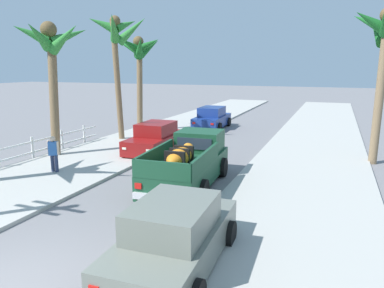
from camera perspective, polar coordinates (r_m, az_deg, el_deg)
sidewalk_left at (r=19.93m, az=-10.73°, el=-0.42°), size 5.03×60.00×0.12m
sidewalk_right at (r=16.94m, az=18.09°, el=-3.03°), size 5.03×60.00×0.12m
curb_left at (r=19.37m, az=-7.95°, el=-0.72°), size 0.16×60.00×0.10m
curb_right at (r=17.04m, az=14.35°, el=-2.75°), size 0.16×60.00×0.10m
pickup_truck at (r=13.34m, az=-0.48°, el=-3.07°), size 2.49×5.33×1.80m
car_left_near at (r=8.02m, az=-2.72°, el=-14.50°), size 2.17×4.32×1.54m
car_right_near at (r=25.81m, az=3.18°, el=4.07°), size 2.14×4.31×1.54m
car_left_mid at (r=18.52m, az=-5.75°, el=0.85°), size 2.15×4.31×1.54m
palm_tree_left_fore at (r=18.47m, az=-21.37°, el=13.68°), size 3.70×3.49×6.37m
palm_tree_left_mid at (r=21.30m, az=-11.76°, el=16.07°), size 3.42×3.43×7.17m
palm_tree_left_back at (r=24.17m, az=-8.49°, el=13.90°), size 3.46×3.38×6.27m
pedestrian at (r=15.58m, az=-21.05°, el=-1.30°), size 0.57×0.39×1.59m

